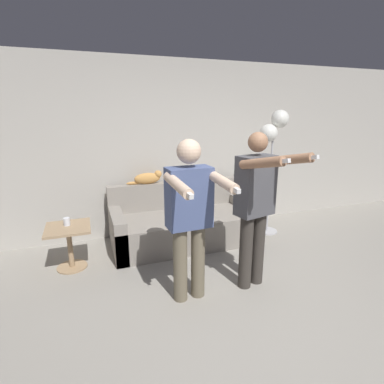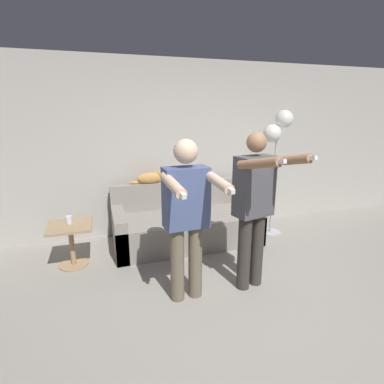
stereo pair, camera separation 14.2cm
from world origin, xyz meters
name	(u,v)px [view 2 (the right image)]	position (x,y,z in m)	size (l,w,h in m)	color
ground_plane	(260,322)	(0.00, 0.00, 0.00)	(16.00, 16.00, 0.00)	gray
wall_back	(185,148)	(0.00, 2.44, 1.30)	(10.00, 0.05, 2.60)	#B7B2A8
couch	(186,224)	(-0.15, 1.89, 0.27)	(2.06, 0.92, 0.83)	gray
person_left	(187,212)	(-0.53, 0.55, 0.93)	(0.51, 0.69, 1.62)	#6B604C
person_right	(255,203)	(0.19, 0.55, 0.95)	(0.56, 0.73, 1.66)	#38332D
cat	(151,178)	(-0.58, 2.24, 0.92)	(0.52, 0.12, 0.19)	tan
floor_lamp	(277,135)	(1.21, 1.80, 1.52)	(0.44, 0.33, 1.88)	#B2B2B7
side_table	(71,236)	(-1.69, 1.63, 0.39)	(0.51, 0.51, 0.53)	#A38460
cup	(69,220)	(-1.69, 1.68, 0.58)	(0.08, 0.08, 0.10)	silver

